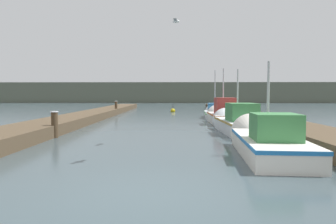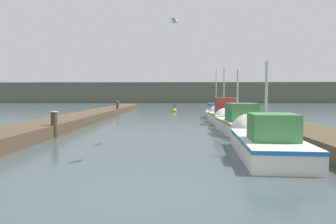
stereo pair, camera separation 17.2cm
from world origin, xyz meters
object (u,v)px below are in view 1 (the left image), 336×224
(fishing_boat_0, at_px, (265,140))
(fishing_boat_3, at_px, (214,113))
(mooring_piling_0, at_px, (116,108))
(seagull_1, at_px, (176,21))
(fishing_boat_1, at_px, (236,122))
(channel_buoy, at_px, (173,111))
(mooring_piling_1, at_px, (55,124))
(fishing_boat_2, at_px, (223,115))

(fishing_boat_0, xyz_separation_m, fishing_boat_3, (0.32, 14.89, -0.04))
(fishing_boat_0, distance_m, mooring_piling_0, 19.78)
(seagull_1, bearing_deg, mooring_piling_0, -150.81)
(fishing_boat_1, relative_size, seagull_1, 9.46)
(mooring_piling_0, height_order, seagull_1, seagull_1)
(seagull_1, bearing_deg, fishing_boat_3, 176.12)
(fishing_boat_0, height_order, mooring_piling_0, fishing_boat_0)
(channel_buoy, bearing_deg, fishing_boat_0, -81.73)
(mooring_piling_1, xyz_separation_m, channel_buoy, (5.08, 18.77, -0.45))
(fishing_boat_3, bearing_deg, fishing_boat_1, -86.98)
(fishing_boat_3, relative_size, seagull_1, 8.59)
(fishing_boat_3, relative_size, mooring_piling_1, 4.12)
(mooring_piling_1, relative_size, seagull_1, 2.09)
(channel_buoy, distance_m, seagull_1, 20.47)
(mooring_piling_1, bearing_deg, fishing_boat_1, 16.20)
(fishing_boat_1, distance_m, fishing_boat_2, 4.42)
(fishing_boat_3, distance_m, mooring_piling_0, 9.27)
(mooring_piling_0, xyz_separation_m, mooring_piling_1, (0.19, -14.82, -0.05))
(fishing_boat_2, distance_m, mooring_piling_0, 11.76)
(fishing_boat_3, relative_size, channel_buoy, 4.85)
(mooring_piling_0, height_order, mooring_piling_1, mooring_piling_0)
(fishing_boat_1, bearing_deg, channel_buoy, 99.11)
(fishing_boat_3, bearing_deg, fishing_boat_2, -87.38)
(fishing_boat_2, relative_size, channel_buoy, 5.00)
(fishing_boat_2, bearing_deg, fishing_boat_3, 88.10)
(fishing_boat_1, height_order, fishing_boat_2, fishing_boat_2)
(mooring_piling_0, distance_m, mooring_piling_1, 14.82)
(mooring_piling_0, height_order, channel_buoy, mooring_piling_0)
(fishing_boat_1, distance_m, seagull_1, 6.40)
(mooring_piling_0, relative_size, mooring_piling_1, 1.08)
(fishing_boat_0, xyz_separation_m, fishing_boat_2, (0.20, 9.93, 0.12))
(mooring_piling_0, bearing_deg, seagull_1, -71.00)
(fishing_boat_0, bearing_deg, fishing_boat_1, 92.12)
(fishing_boat_1, xyz_separation_m, mooring_piling_0, (-8.62, 12.37, 0.16))
(fishing_boat_3, relative_size, mooring_piling_0, 3.81)
(mooring_piling_1, height_order, channel_buoy, mooring_piling_1)
(fishing_boat_0, distance_m, seagull_1, 5.56)
(fishing_boat_1, xyz_separation_m, fishing_boat_3, (0.15, 9.38, -0.11))
(fishing_boat_3, bearing_deg, mooring_piling_1, -121.99)
(mooring_piling_1, bearing_deg, fishing_boat_2, 39.05)
(fishing_boat_1, bearing_deg, fishing_boat_3, 86.62)
(mooring_piling_1, xyz_separation_m, seagull_1, (5.32, -1.18, 4.15))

